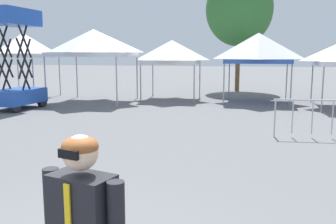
{
  "coord_description": "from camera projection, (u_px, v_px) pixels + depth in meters",
  "views": [
    {
      "loc": [
        1.93,
        -2.5,
        2.28
      ],
      "look_at": [
        0.42,
        3.55,
        1.3
      ],
      "focal_mm": 39.2,
      "sensor_mm": 36.0,
      "label": 1
    }
  ],
  "objects": [
    {
      "name": "crowd_barrier_mid_lot",
      "position": [
        313.0,
        111.0,
        10.01
      ],
      "size": [
        2.09,
        0.27,
        1.08
      ],
      "color": "#B7BABF",
      "rests_on": "ground"
    },
    {
      "name": "canopy_tent_behind_center",
      "position": [
        23.0,
        45.0,
        19.33
      ],
      "size": [
        2.82,
        2.82,
        3.4
      ],
      "color": "#9E9EA3",
      "rests_on": "ground"
    },
    {
      "name": "canopy_tent_right_of_center",
      "position": [
        93.0,
        43.0,
        17.44
      ],
      "size": [
        3.71,
        3.71,
        3.47
      ],
      "color": "#9E9EA3",
      "rests_on": "ground"
    },
    {
      "name": "canopy_tent_center",
      "position": [
        258.0,
        48.0,
        17.48
      ],
      "size": [
        3.07,
        3.07,
        3.3
      ],
      "color": "#9E9EA3",
      "rests_on": "ground"
    },
    {
      "name": "tree_behind_tents_center",
      "position": [
        239.0,
        9.0,
        22.35
      ],
      "size": [
        4.07,
        4.07,
        7.25
      ],
      "color": "brown",
      "rests_on": "ground"
    },
    {
      "name": "canopy_tent_behind_left",
      "position": [
        172.0,
        52.0,
        18.52
      ],
      "size": [
        2.89,
        2.89,
        3.0
      ],
      "color": "#9E9EA3",
      "rests_on": "ground"
    },
    {
      "name": "scissor_lift",
      "position": [
        16.0,
        80.0,
        15.3
      ],
      "size": [
        1.51,
        2.36,
        4.12
      ],
      "color": "black",
      "rests_on": "ground"
    }
  ]
}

